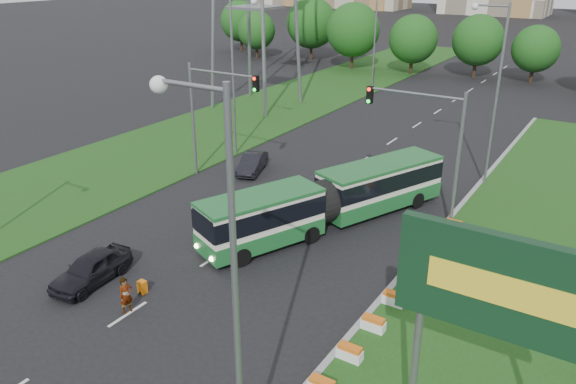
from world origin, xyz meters
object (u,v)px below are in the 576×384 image
Objects in this scene: traffic_mast_median at (432,136)px; shopping_trolley at (142,287)px; traffic_mast_left at (210,105)px; billboard at (506,300)px; articulated_bus at (326,198)px; car_left_far at (252,163)px; pedestrian at (126,295)px; car_left_near at (91,269)px.

traffic_mast_median is 17.46m from shopping_trolley.
traffic_mast_left is (-15.16, -1.00, 0.00)m from traffic_mast_median.
billboard and traffic_mast_median have the same top height.
car_left_far is (-8.78, 4.84, -0.96)m from articulated_bus.
car_left_far is at bearing 173.58° from traffic_mast_median.
pedestrian is (7.26, -14.87, -4.49)m from traffic_mast_left.
articulated_bus reaches higher than shopping_trolley.
pedestrian is at bearing -19.25° from car_left_near.
shopping_trolley is at bearing 33.63° from pedestrian.
traffic_mast_left is 0.49× the size of articulated_bus.
traffic_mast_median is at bearing 48.25° from car_left_near.
car_left_near is at bearing -95.79° from articulated_bus.
articulated_bus is at bearing -48.64° from car_left_far.
traffic_mast_median reaches higher than car_left_near.
traffic_mast_median is at bearing -26.18° from car_left_far.
billboard is 4.64× the size of pedestrian.
traffic_mast_left reaches higher than car_left_near.
traffic_mast_median is at bearing -14.29° from pedestrian.
traffic_mast_median is 1.97× the size of car_left_far.
car_left_far is at bearing 57.99° from traffic_mast_left.
traffic_mast_left is 15.28m from car_left_near.
articulated_bus is 3.72× the size of car_left_near.
traffic_mast_left is (-22.63, 15.00, -0.81)m from billboard.
pedestrian is (5.68, -17.40, 0.19)m from car_left_far.
traffic_mast_median is 15.19m from traffic_mast_left.
traffic_mast_left reaches higher than car_left_far.
shopping_trolley is at bearing -63.49° from traffic_mast_left.
traffic_mast_left is 15.81m from shopping_trolley.
traffic_mast_median is at bearing 115.03° from billboard.
traffic_mast_median is at bearing 57.54° from articulated_bus.
pedestrian is (-7.90, -15.87, -4.49)m from traffic_mast_median.
traffic_mast_median is 6.92m from articulated_bus.
billboard reaches higher than shopping_trolley.
traffic_mast_median reaches higher than car_left_far.
car_left_near is 6.85× the size of shopping_trolley.
pedestrian is at bearing 179.50° from billboard.
billboard is 19.48m from car_left_near.
articulated_bus is (10.36, -2.31, -3.72)m from traffic_mast_left.
billboard is 1.83× the size of car_left_near.
traffic_mast_median is 18.28m from pedestrian.
pedestrian is at bearing -80.92° from articulated_bus.
car_left_far is 2.36× the size of pedestrian.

